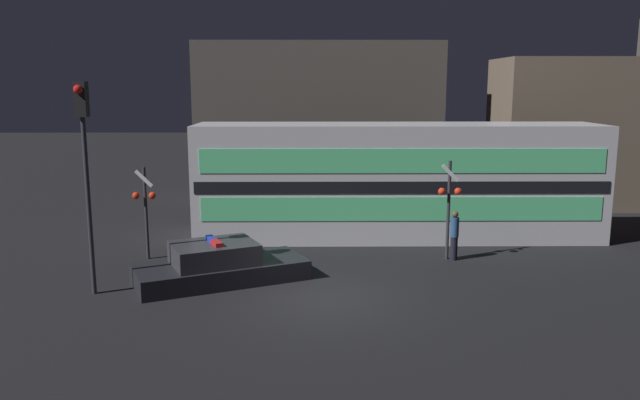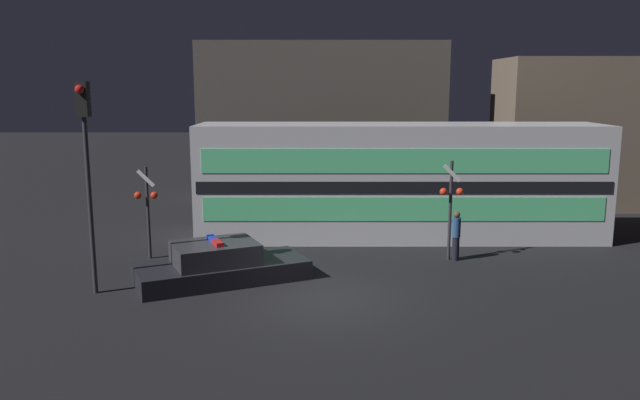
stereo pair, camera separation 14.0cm
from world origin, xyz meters
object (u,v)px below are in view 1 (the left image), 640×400
crossing_signal_near (449,201)px  traffic_light_corner (85,148)px  train (397,181)px  police_car (219,266)px  pedestrian (454,235)px

crossing_signal_near → traffic_light_corner: 11.00m
train → police_car: bearing=-136.9°
pedestrian → traffic_light_corner: (-10.49, -3.25, 3.14)m
police_car → pedestrian: pedestrian is taller
traffic_light_corner → police_car: bearing=17.9°
police_car → traffic_light_corner: size_ratio=0.92×
train → police_car: 8.09m
train → traffic_light_corner: 11.25m
pedestrian → traffic_light_corner: traffic_light_corner is taller
train → pedestrian: size_ratio=9.13×
train → crossing_signal_near: (1.26, -3.16, -0.17)m
train → crossing_signal_near: bearing=-68.2°
police_car → traffic_light_corner: traffic_light_corner is taller
police_car → pedestrian: (7.25, 2.21, 0.36)m
crossing_signal_near → pedestrian: bearing=-12.6°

